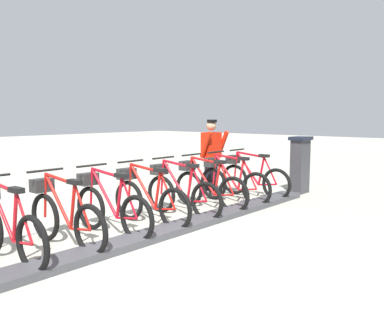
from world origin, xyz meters
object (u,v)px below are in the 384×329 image
(bike_docked_5, at_px, (109,206))
(bike_docked_7, at_px, (6,227))
(bike_docked_6, at_px, (63,215))
(payment_kiosk, at_px, (300,164))
(bike_docked_0, at_px, (252,177))
(worker_near_rack, at_px, (211,154))
(bike_docked_1, at_px, (231,181))
(bike_docked_2, at_px, (207,186))
(bike_docked_3, at_px, (180,192))
(bike_docked_4, at_px, (147,198))

(bike_docked_5, bearing_deg, bike_docked_7, 90.00)
(bike_docked_6, xyz_separation_m, bike_docked_7, (0.00, 0.77, 0.00))
(bike_docked_7, bearing_deg, payment_kiosk, -95.06)
(bike_docked_0, distance_m, worker_near_rack, 1.03)
(bike_docked_1, bearing_deg, worker_near_rack, -26.92)
(payment_kiosk, height_order, bike_docked_1, payment_kiosk)
(bike_docked_5, xyz_separation_m, bike_docked_6, (0.00, 0.77, 0.00))
(bike_docked_2, height_order, worker_near_rack, worker_near_rack)
(bike_docked_3, relative_size, bike_docked_6, 1.00)
(bike_docked_5, relative_size, bike_docked_7, 1.00)
(bike_docked_2, relative_size, worker_near_rack, 1.04)
(bike_docked_0, distance_m, bike_docked_6, 4.60)
(bike_docked_0, bearing_deg, worker_near_rack, 21.94)
(bike_docked_0, xyz_separation_m, bike_docked_4, (0.00, 3.07, 0.00))
(bike_docked_2, xyz_separation_m, bike_docked_3, (0.00, 0.77, 0.00))
(bike_docked_0, distance_m, bike_docked_2, 1.53)
(bike_docked_0, bearing_deg, payment_kiosk, -117.60)
(bike_docked_4, bearing_deg, payment_kiosk, -97.83)
(bike_docked_7, bearing_deg, bike_docked_3, -90.00)
(bike_docked_6, xyz_separation_m, worker_near_rack, (0.84, -4.26, 0.48))
(payment_kiosk, bearing_deg, bike_docked_0, 62.40)
(payment_kiosk, xyz_separation_m, bike_docked_4, (0.57, 4.16, -0.24))
(bike_docked_0, height_order, bike_docked_6, same)
(bike_docked_1, bearing_deg, payment_kiosk, -107.09)
(bike_docked_0, relative_size, bike_docked_5, 1.00)
(payment_kiosk, xyz_separation_m, bike_docked_5, (0.57, 4.93, -0.24))
(bike_docked_4, height_order, bike_docked_5, same)
(bike_docked_3, bearing_deg, bike_docked_6, 90.00)
(bike_docked_4, distance_m, bike_docked_6, 1.53)
(bike_docked_0, height_order, bike_docked_7, same)
(bike_docked_0, bearing_deg, bike_docked_2, 90.00)
(bike_docked_2, bearing_deg, bike_docked_3, 90.00)
(bike_docked_3, bearing_deg, bike_docked_0, -90.00)
(bike_docked_1, xyz_separation_m, bike_docked_2, (0.00, 0.77, 0.00))
(bike_docked_3, height_order, bike_docked_4, same)
(bike_docked_0, xyz_separation_m, bike_docked_5, (0.00, 3.83, 0.00))
(bike_docked_2, bearing_deg, bike_docked_4, 90.00)
(bike_docked_6, distance_m, worker_near_rack, 4.37)
(bike_docked_0, bearing_deg, bike_docked_5, 90.00)
(bike_docked_2, distance_m, bike_docked_6, 3.07)
(bike_docked_0, height_order, bike_docked_5, same)
(payment_kiosk, distance_m, bike_docked_1, 1.96)
(bike_docked_1, bearing_deg, bike_docked_3, 90.00)
(bike_docked_1, bearing_deg, bike_docked_7, 90.00)
(bike_docked_2, xyz_separation_m, worker_near_rack, (0.84, -1.19, 0.48))
(bike_docked_0, relative_size, bike_docked_6, 1.00)
(payment_kiosk, height_order, bike_docked_6, payment_kiosk)
(bike_docked_6, height_order, worker_near_rack, worker_near_rack)
(bike_docked_0, relative_size, worker_near_rack, 1.04)
(bike_docked_4, height_order, bike_docked_6, same)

